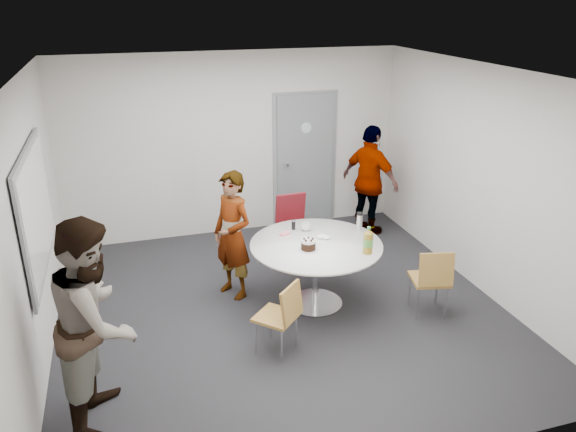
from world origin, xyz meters
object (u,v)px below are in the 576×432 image
object	(u,v)px
whiteboard	(36,210)
person_right	(370,181)
chair_near_left	(283,312)
person_left	(96,321)
door	(305,161)
chair_far	(293,221)
table	(318,252)
chair_near_right	(432,277)
person_main	(233,235)

from	to	relation	value
whiteboard	person_right	bearing A→B (deg)	19.79
chair_near_left	whiteboard	bearing A→B (deg)	111.40
person_left	chair_near_left	bearing A→B (deg)	-67.09
whiteboard	chair_near_left	world-z (taller)	whiteboard
door	person_right	xyz separation A→B (m)	(0.78, -0.72, -0.19)
chair_far	person_left	size ratio (longest dim) A/B	0.50
whiteboard	chair_near_left	size ratio (longest dim) A/B	2.40
chair_near_left	table	bearing A→B (deg)	6.33
chair_near_left	chair_near_right	distance (m)	1.80
chair_far	person_main	xyz separation A→B (m)	(-0.98, -0.73, 0.22)
person_right	chair_far	bearing A→B (deg)	81.99
whiteboard	person_left	size ratio (longest dim) A/B	1.03
person_main	person_left	distance (m)	2.28
person_main	whiteboard	bearing A→B (deg)	-110.38
table	chair_near_right	size ratio (longest dim) A/B	1.80
person_left	chair_near_right	bearing A→B (deg)	-70.34
table	chair_near_right	xyz separation A→B (m)	(1.13, -0.63, -0.17)
door	chair_near_right	world-z (taller)	door
door	whiteboard	bearing A→B (deg)	-147.34
chair_near_right	chair_far	distance (m)	2.15
chair_far	person_right	size ratio (longest dim) A/B	0.55
door	person_left	bearing A→B (deg)	-129.81
whiteboard	table	xyz separation A→B (m)	(2.89, -0.19, -0.77)
person_main	person_left	world-z (taller)	person_left
whiteboard	person_right	size ratio (longest dim) A/B	1.13
door	chair_near_left	bearing A→B (deg)	-112.04
person_main	person_right	bearing A→B (deg)	87.75
table	person_right	bearing A→B (deg)	50.44
table	person_main	distance (m)	1.03
whiteboard	person_main	size ratio (longest dim) A/B	1.22
chair_near_left	person_left	world-z (taller)	person_left
person_right	whiteboard	bearing A→B (deg)	81.61
chair_near_left	chair_far	distance (m)	2.21
whiteboard	chair_near_right	distance (m)	4.21
chair_near_right	person_main	bearing A→B (deg)	162.72
table	person_left	xyz separation A→B (m)	(-2.38, -1.19, 0.24)
whiteboard	person_right	world-z (taller)	whiteboard
chair_near_right	person_left	distance (m)	3.58
table	chair_near_left	size ratio (longest dim) A/B	1.91
door	chair_near_left	distance (m)	3.59
table	person_main	size ratio (longest dim) A/B	0.97
person_main	door	bearing A→B (deg)	111.49
door	person_left	world-z (taller)	door
table	person_main	bearing A→B (deg)	149.10
person_right	door	bearing A→B (deg)	19.17
chair_near_left	person_right	size ratio (longest dim) A/B	0.47
door	chair_near_right	size ratio (longest dim) A/B	2.53
chair_far	person_right	xyz separation A→B (m)	(1.35, 0.50, 0.28)
door	person_right	world-z (taller)	door
chair_near_right	whiteboard	bearing A→B (deg)	-178.86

